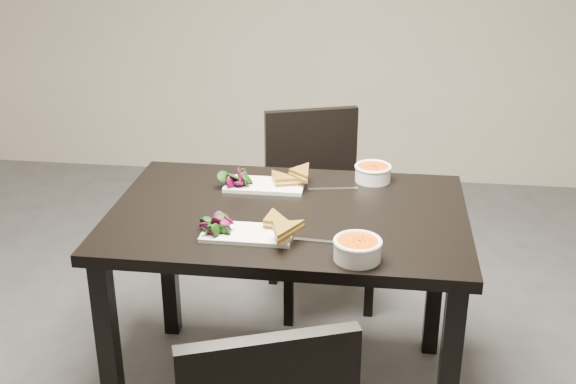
{
  "coord_description": "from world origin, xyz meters",
  "views": [
    {
      "loc": [
        0.23,
        -1.91,
        1.77
      ],
      "look_at": [
        -0.06,
        0.29,
        0.82
      ],
      "focal_mm": 45.32,
      "sensor_mm": 36.0,
      "label": 1
    }
  ],
  "objects_px": {
    "chair_far": "(316,195)",
    "plate_near": "(247,234)",
    "soup_bowl_near": "(358,248)",
    "soup_bowl_far": "(373,172)",
    "table": "(288,237)",
    "plate_far": "(265,185)"
  },
  "relations": [
    {
      "from": "chair_far",
      "to": "plate_near",
      "type": "distance_m",
      "value": 1.01
    },
    {
      "from": "soup_bowl_near",
      "to": "soup_bowl_far",
      "type": "height_order",
      "value": "soup_bowl_near"
    },
    {
      "from": "table",
      "to": "chair_far",
      "type": "relative_size",
      "value": 1.41
    },
    {
      "from": "table",
      "to": "plate_far",
      "type": "distance_m",
      "value": 0.25
    },
    {
      "from": "chair_far",
      "to": "soup_bowl_near",
      "type": "bearing_deg",
      "value": -97.74
    },
    {
      "from": "plate_far",
      "to": "soup_bowl_far",
      "type": "height_order",
      "value": "soup_bowl_far"
    },
    {
      "from": "chair_far",
      "to": "plate_near",
      "type": "height_order",
      "value": "chair_far"
    },
    {
      "from": "soup_bowl_near",
      "to": "plate_near",
      "type": "bearing_deg",
      "value": 162.62
    },
    {
      "from": "plate_far",
      "to": "soup_bowl_far",
      "type": "distance_m",
      "value": 0.4
    },
    {
      "from": "soup_bowl_near",
      "to": "plate_far",
      "type": "bearing_deg",
      "value": 125.23
    },
    {
      "from": "soup_bowl_near",
      "to": "plate_far",
      "type": "xyz_separation_m",
      "value": [
        -0.36,
        0.51,
        -0.03
      ]
    },
    {
      "from": "table",
      "to": "soup_bowl_near",
      "type": "height_order",
      "value": "soup_bowl_near"
    },
    {
      "from": "table",
      "to": "chair_far",
      "type": "distance_m",
      "value": 0.78
    },
    {
      "from": "plate_near",
      "to": "soup_bowl_far",
      "type": "distance_m",
      "value": 0.64
    },
    {
      "from": "table",
      "to": "plate_far",
      "type": "relative_size",
      "value": 4.2
    },
    {
      "from": "plate_near",
      "to": "plate_far",
      "type": "height_order",
      "value": "same"
    },
    {
      "from": "table",
      "to": "soup_bowl_near",
      "type": "bearing_deg",
      "value": -51.58
    },
    {
      "from": "chair_far",
      "to": "plate_near",
      "type": "relative_size",
      "value": 3.01
    },
    {
      "from": "soup_bowl_near",
      "to": "soup_bowl_far",
      "type": "xyz_separation_m",
      "value": [
        0.03,
        0.62,
        -0.0
      ]
    },
    {
      "from": "soup_bowl_far",
      "to": "soup_bowl_near",
      "type": "bearing_deg",
      "value": -92.8
    },
    {
      "from": "chair_far",
      "to": "plate_near",
      "type": "xyz_separation_m",
      "value": [
        -0.13,
        -0.96,
        0.27
      ]
    },
    {
      "from": "soup_bowl_near",
      "to": "plate_far",
      "type": "distance_m",
      "value": 0.62
    }
  ]
}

